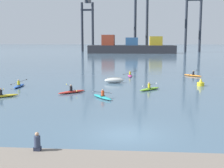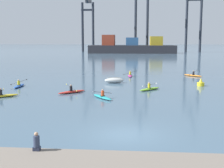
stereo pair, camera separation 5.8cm
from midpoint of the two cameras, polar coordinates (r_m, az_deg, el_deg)
The scene contains 15 objects.
ground_plane at distance 18.99m, azimuth 2.81°, elevation -9.42°, with size 800.00×800.00×0.00m, color #425B70.
container_barge at distance 135.82m, azimuth 3.77°, elevation 6.94°, with size 38.23×10.56×8.05m.
gantry_crane_west at distance 152.74m, azimuth -4.62°, elevation 12.24°, with size 6.47×18.94×31.57m.
gantry_crane_west_mid at distance 143.75m, azimuth 5.61°, elevation 13.62°, with size 6.65×16.55×38.02m.
gantry_crane_east_mid at distance 153.00m, azimuth 15.23°, elevation 13.05°, with size 7.93×19.43×37.44m.
capsized_dinghy at distance 41.07m, azimuth 0.46°, elevation 0.69°, with size 2.75×1.52×0.76m.
channel_buoy at distance 39.94m, azimuth 16.40°, elevation 0.15°, with size 0.90×0.90×1.00m.
kayak_yellow at distance 32.75m, azimuth -19.98°, elevation -2.07°, with size 2.98×2.66×1.07m.
kayak_magenta at distance 48.66m, azimuth 3.46°, elevation 1.65°, with size 2.21×3.42×1.00m.
kayak_blue at distance 39.29m, azimuth -17.04°, elevation -0.28°, with size 2.20×3.42×1.01m.
kayak_lime at distance 35.46m, azimuth 7.12°, elevation -0.87°, with size 2.71×2.94×0.98m.
kayak_orange at distance 50.41m, azimuth 15.02°, elevation 1.61°, with size 2.78×2.88×1.02m.
kayak_teal at distance 30.25m, azimuth -1.79°, elevation -2.39°, with size 2.50×3.09×0.95m.
kayak_red at distance 33.55m, azimuth -7.53°, elevation -1.40°, with size 2.86×2.79×0.95m.
seated_onlooker at distance 14.89m, azimuth -13.91°, elevation -10.60°, with size 0.32×0.30×0.90m.
Camera 2 is at (0.61, -18.08, 5.77)m, focal length 48.60 mm.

